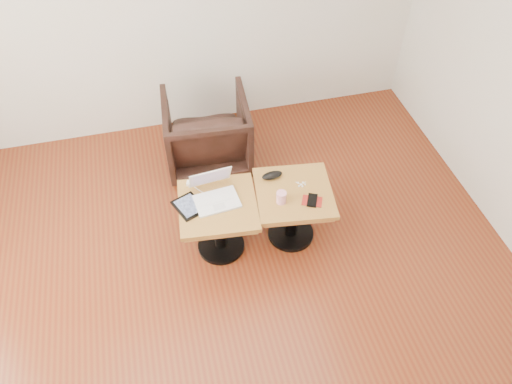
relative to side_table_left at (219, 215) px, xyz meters
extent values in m
cube|color=#5F2110|center=(-0.07, -0.63, -0.38)|extent=(4.50, 4.50, 0.01)
cylinder|color=black|center=(0.00, 0.00, -0.36)|extent=(0.36, 0.36, 0.03)
cylinder|color=black|center=(0.00, 0.00, -0.13)|extent=(0.09, 0.09, 0.44)
cube|color=#A5733A|center=(0.00, 0.00, 0.07)|extent=(0.56, 0.56, 0.04)
cube|color=brown|center=(0.00, 0.00, 0.11)|extent=(0.61, 0.61, 0.04)
cylinder|color=black|center=(0.56, -0.02, -0.36)|extent=(0.36, 0.36, 0.03)
cylinder|color=black|center=(0.56, -0.02, -0.13)|extent=(0.09, 0.09, 0.44)
cube|color=#A5733A|center=(0.56, -0.02, 0.07)|extent=(0.57, 0.57, 0.04)
cube|color=brown|center=(0.56, -0.02, 0.11)|extent=(0.62, 0.62, 0.04)
cube|color=white|center=(0.00, 0.02, 0.13)|extent=(0.33, 0.25, 0.02)
cube|color=silver|center=(0.00, 0.05, 0.14)|extent=(0.26, 0.13, 0.00)
cube|color=silver|center=(0.00, -0.04, 0.14)|extent=(0.09, 0.06, 0.00)
cube|color=white|center=(-0.02, 0.17, 0.24)|extent=(0.32, 0.12, 0.19)
cube|color=brown|center=(-0.02, 0.17, 0.24)|extent=(0.28, 0.10, 0.16)
cube|color=black|center=(-0.20, 0.02, 0.13)|extent=(0.25, 0.27, 0.01)
cube|color=#191E38|center=(-0.20, 0.02, 0.14)|extent=(0.20, 0.23, 0.00)
cube|color=white|center=(-0.16, 0.24, 0.14)|extent=(0.05, 0.05, 0.03)
ellipsoid|color=black|center=(0.44, 0.16, 0.15)|extent=(0.17, 0.09, 0.05)
cylinder|color=#E04A74|center=(0.44, -0.09, 0.17)|extent=(0.08, 0.08, 0.09)
sphere|color=white|center=(0.63, 0.04, 0.13)|extent=(0.01, 0.01, 0.01)
sphere|color=white|center=(0.65, 0.05, 0.13)|extent=(0.01, 0.01, 0.01)
sphere|color=white|center=(0.62, 0.06, 0.13)|extent=(0.01, 0.01, 0.01)
sphere|color=white|center=(0.66, 0.03, 0.13)|extent=(0.01, 0.01, 0.01)
sphere|color=white|center=(0.61, 0.02, 0.13)|extent=(0.01, 0.01, 0.01)
sphere|color=white|center=(0.64, 0.01, 0.13)|extent=(0.01, 0.01, 0.01)
cylinder|color=white|center=(0.63, 0.04, 0.13)|extent=(0.07, 0.04, 0.00)
cube|color=maroon|center=(0.66, -0.14, 0.13)|extent=(0.17, 0.15, 0.01)
cube|color=black|center=(0.66, -0.14, 0.14)|extent=(0.11, 0.14, 0.01)
imported|color=black|center=(0.09, 0.99, -0.05)|extent=(0.76, 0.78, 0.67)
camera|label=1|loc=(-0.30, -2.35, 2.77)|focal=35.00mm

